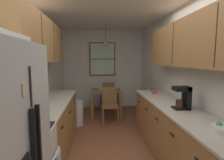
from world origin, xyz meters
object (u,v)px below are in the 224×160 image
dining_chair_near (110,103)px  dining_table (106,95)px  trash_bin (77,113)px  dining_chair_far (108,94)px  coffee_maker (183,97)px  storage_canister (32,111)px  mug_spare (154,92)px  mug_by_coffeemaker (152,90)px  table_serving_bowl (103,89)px

dining_chair_near → dining_table: bearing=96.1°
trash_bin → dining_chair_far: bearing=55.7°
dining_chair_near → coffee_maker: size_ratio=2.75×
dining_table → storage_canister: bearing=-110.9°
storage_canister → mug_spare: (1.96, 1.32, -0.05)m
dining_chair_near → mug_by_coffeemaker: 1.18m
trash_bin → table_serving_bowl: bearing=45.2°
dining_chair_near → storage_canister: (-1.11, -2.17, 0.50)m
dining_chair_near → table_serving_bowl: size_ratio=4.12×
trash_bin → table_serving_bowl: 1.05m
dining_chair_near → mug_spare: size_ratio=7.34×
dining_chair_near → trash_bin: (-0.81, -0.09, -0.20)m
dining_chair_near → mug_spare: 1.29m
trash_bin → coffee_maker: size_ratio=1.82×
mug_spare → dining_table: bearing=122.8°
mug_by_coffeemaker → mug_spare: mug_spare is taller
dining_chair_far → storage_canister: 3.54m
trash_bin → coffee_maker: coffee_maker is taller
coffee_maker → table_serving_bowl: 2.75m
dining_table → storage_canister: 2.96m
dining_chair_far → trash_bin: (-0.84, -1.23, -0.20)m
dining_chair_near → coffee_maker: coffee_maker is taller
dining_chair_far → mug_spare: (0.82, -1.99, 0.45)m
storage_canister → mug_spare: storage_canister is taller
dining_table → table_serving_bowl: table_serving_bowl is taller
dining_chair_far → table_serving_bowl: (-0.18, -0.57, 0.28)m
storage_canister → coffee_maker: size_ratio=0.58×
dining_chair_far → coffee_maker: 3.26m
coffee_maker → table_serving_bowl: (-1.06, 2.52, -0.29)m
dining_chair_far → trash_bin: 1.50m
mug_by_coffeemaker → mug_spare: bearing=-98.6°
mug_by_coffeemaker → mug_spare: size_ratio=0.91×
dining_chair_near → table_serving_bowl: dining_chair_near is taller
coffee_maker → dining_chair_near: bearing=115.1°
dining_table → table_serving_bowl: 0.19m
trash_bin → table_serving_bowl: (0.66, 0.66, 0.48)m
dining_table → coffee_maker: 2.73m
table_serving_bowl → dining_chair_far: bearing=72.2°
dining_table → dining_chair_far: (0.09, 0.57, -0.11)m
dining_table → table_serving_bowl: size_ratio=3.80×
trash_bin → mug_by_coffeemaker: (1.70, -0.54, 0.65)m
table_serving_bowl → storage_canister: bearing=-109.2°
mug_by_coffeemaker → table_serving_bowl: size_ratio=0.51×
dining_table → table_serving_bowl: bearing=177.4°
dining_table → trash_bin: size_ratio=1.40×
dining_chair_far → coffee_maker: size_ratio=2.75×
table_serving_bowl → dining_table: bearing=-2.6°
coffee_maker → mug_spare: (-0.05, 1.09, -0.12)m
dining_chair_near → dining_chair_far: (0.03, 1.14, 0.00)m
mug_spare → mug_by_coffeemaker: bearing=81.4°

